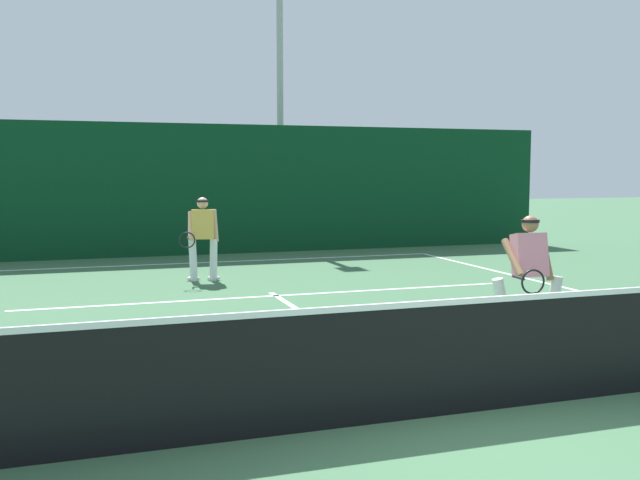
{
  "coord_description": "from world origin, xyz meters",
  "views": [
    {
      "loc": [
        -3.04,
        -5.27,
        2.06
      ],
      "look_at": [
        0.45,
        5.15,
        1.0
      ],
      "focal_mm": 40.4,
      "sensor_mm": 36.0,
      "label": 1
    }
  ],
  "objects": [
    {
      "name": "player_far",
      "position": [
        -0.87,
        8.11,
        0.86
      ],
      "size": [
        0.84,
        0.83,
        1.57
      ],
      "rotation": [
        0.0,
        0.0,
        2.97
      ],
      "color": "silver",
      "rests_on": "ground_plane"
    },
    {
      "name": "court_line_service",
      "position": [
        0.0,
        6.09,
        0.0
      ],
      "size": [
        8.25,
        0.1,
        0.01
      ],
      "primitive_type": "cube",
      "color": "white",
      "rests_on": "ground_plane"
    },
    {
      "name": "light_pole",
      "position": [
        2.33,
        14.21,
        4.83
      ],
      "size": [
        0.55,
        0.44,
        7.94
      ],
      "color": "#9EA39E",
      "rests_on": "ground_plane"
    },
    {
      "name": "player_near",
      "position": [
        2.15,
        2.17,
        0.83
      ],
      "size": [
        0.96,
        0.86,
        1.52
      ],
      "rotation": [
        0.0,
        0.0,
        3.03
      ],
      "color": "silver",
      "rests_on": "ground_plane"
    },
    {
      "name": "tennis_net",
      "position": [
        0.0,
        0.0,
        0.51
      ],
      "size": [
        11.09,
        0.09,
        1.05
      ],
      "color": "#1E4723",
      "rests_on": "ground_plane"
    },
    {
      "name": "court_line_centre",
      "position": [
        0.0,
        3.2,
        0.0
      ],
      "size": [
        0.1,
        6.4,
        0.01
      ],
      "primitive_type": "cube",
      "color": "white",
      "rests_on": "ground_plane"
    },
    {
      "name": "court_line_baseline_far",
      "position": [
        0.0,
        10.78,
        0.0
      ],
      "size": [
        10.12,
        0.1,
        0.01
      ],
      "primitive_type": "cube",
      "color": "white",
      "rests_on": "ground_plane"
    },
    {
      "name": "tennis_ball",
      "position": [
        0.15,
        2.28,
        0.03
      ],
      "size": [
        0.07,
        0.07,
        0.07
      ],
      "primitive_type": "sphere",
      "color": "#D1E033",
      "rests_on": "ground_plane"
    },
    {
      "name": "ground_plane",
      "position": [
        0.0,
        0.0,
        0.0
      ],
      "size": [
        80.0,
        80.0,
        0.0
      ],
      "primitive_type": "plane",
      "color": "#3C6644"
    },
    {
      "name": "back_fence_windscreen",
      "position": [
        0.0,
        12.38,
        1.6
      ],
      "size": [
        18.36,
        0.12,
        3.2
      ],
      "primitive_type": "cube",
      "color": "#0A371D",
      "rests_on": "ground_plane"
    }
  ]
}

